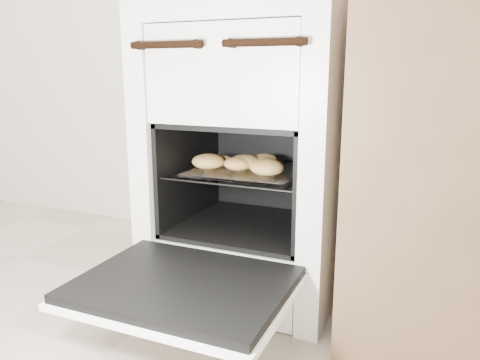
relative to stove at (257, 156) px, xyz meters
name	(u,v)px	position (x,y,z in m)	size (l,w,h in m)	color
stove	(257,156)	(0.00, 0.00, 0.00)	(0.53, 0.59, 0.82)	white
oven_door	(184,287)	(0.00, -0.45, -0.22)	(0.48, 0.37, 0.03)	black
oven_rack	(250,171)	(0.00, -0.06, -0.03)	(0.39, 0.37, 0.01)	black
foil_sheet	(247,171)	(0.00, -0.08, -0.03)	(0.30, 0.27, 0.01)	white
baked_rolls	(243,163)	(-0.01, -0.08, -0.01)	(0.30, 0.22, 0.04)	#DAB257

